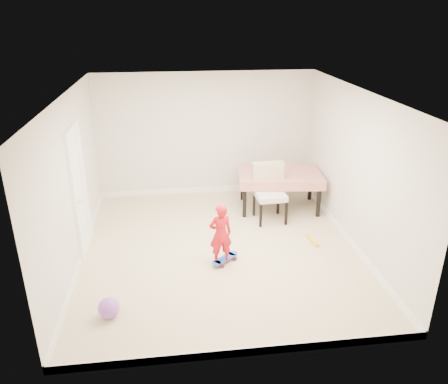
{
  "coord_description": "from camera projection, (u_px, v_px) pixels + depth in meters",
  "views": [
    {
      "loc": [
        -0.74,
        -6.38,
        3.73
      ],
      "look_at": [
        0.1,
        0.2,
        0.95
      ],
      "focal_mm": 35.0,
      "sensor_mm": 36.0,
      "label": 1
    }
  ],
  "objects": [
    {
      "name": "baseboard_front",
      "position": [
        245.0,
        352.0,
        5.06
      ],
      "size": [
        4.5,
        0.02,
        0.12
      ],
      "primitive_type": "cube",
      "color": "white",
      "rests_on": "ground"
    },
    {
      "name": "baseboard_right",
      "position": [
        347.0,
        237.0,
        7.6
      ],
      "size": [
        0.02,
        5.0,
        0.12
      ],
      "primitive_type": "cube",
      "color": "white",
      "rests_on": "ground"
    },
    {
      "name": "skateboard",
      "position": [
        225.0,
        260.0,
        6.95
      ],
      "size": [
        0.54,
        0.5,
        0.08
      ],
      "primitive_type": null,
      "rotation": [
        0.0,
        0.0,
        0.7
      ],
      "color": "blue",
      "rests_on": "ground"
    },
    {
      "name": "dining_chair",
      "position": [
        270.0,
        194.0,
        8.16
      ],
      "size": [
        0.64,
        0.71,
        1.09
      ],
      "primitive_type": null,
      "rotation": [
        0.0,
        0.0,
        0.06
      ],
      "color": "beige",
      "rests_on": "ground"
    },
    {
      "name": "ground",
      "position": [
        220.0,
        249.0,
        7.36
      ],
      "size": [
        5.0,
        5.0,
        0.0
      ],
      "primitive_type": "plane",
      "color": "#C8B38B",
      "rests_on": "ground"
    },
    {
      "name": "child",
      "position": [
        221.0,
        236.0,
        6.73
      ],
      "size": [
        0.4,
        0.29,
        1.0
      ],
      "primitive_type": "imported",
      "rotation": [
        0.0,
        0.0,
        3.3
      ],
      "color": "red",
      "rests_on": "ground"
    },
    {
      "name": "baseboard_left",
      "position": [
        83.0,
        254.0,
        7.08
      ],
      "size": [
        0.02,
        5.0,
        0.12
      ],
      "primitive_type": "cube",
      "color": "white",
      "rests_on": "ground"
    },
    {
      "name": "ceiling",
      "position": [
        219.0,
        95.0,
        6.36
      ],
      "size": [
        4.5,
        5.0,
        0.04
      ],
      "primitive_type": "cube",
      "color": "white",
      "rests_on": "wall_back"
    },
    {
      "name": "door",
      "position": [
        79.0,
        192.0,
        6.98
      ],
      "size": [
        0.11,
        0.94,
        2.11
      ],
      "primitive_type": "cube",
      "color": "white",
      "rests_on": "ground"
    },
    {
      "name": "baseboard_back",
      "position": [
        206.0,
        190.0,
        9.62
      ],
      "size": [
        4.5,
        0.02,
        0.12
      ],
      "primitive_type": "cube",
      "color": "white",
      "rests_on": "ground"
    },
    {
      "name": "foam_toy",
      "position": [
        313.0,
        240.0,
        7.57
      ],
      "size": [
        0.11,
        0.4,
        0.06
      ],
      "primitive_type": "cylinder",
      "rotation": [
        1.57,
        0.0,
        0.13
      ],
      "color": "yellow",
      "rests_on": "ground"
    },
    {
      "name": "wall_back",
      "position": [
        205.0,
        135.0,
        9.13
      ],
      "size": [
        4.5,
        0.04,
        2.6
      ],
      "primitive_type": "cube",
      "color": "beige",
      "rests_on": "ground"
    },
    {
      "name": "balloon",
      "position": [
        109.0,
        308.0,
        5.67
      ],
      "size": [
        0.28,
        0.28,
        0.28
      ],
      "primitive_type": "sphere",
      "color": "purple",
      "rests_on": "ground"
    },
    {
      "name": "wall_left",
      "position": [
        73.0,
        183.0,
        6.6
      ],
      "size": [
        0.04,
        5.0,
        2.6
      ],
      "primitive_type": "cube",
      "color": "beige",
      "rests_on": "ground"
    },
    {
      "name": "wall_right",
      "position": [
        355.0,
        171.0,
        7.12
      ],
      "size": [
        0.04,
        5.0,
        2.6
      ],
      "primitive_type": "cube",
      "color": "beige",
      "rests_on": "ground"
    },
    {
      "name": "wall_front",
      "position": [
        247.0,
        259.0,
        4.59
      ],
      "size": [
        4.5,
        0.04,
        2.6
      ],
      "primitive_type": "cube",
      "color": "beige",
      "rests_on": "ground"
    },
    {
      "name": "dining_table",
      "position": [
        279.0,
        190.0,
        8.74
      ],
      "size": [
        1.72,
        1.2,
        0.76
      ],
      "primitive_type": null,
      "rotation": [
        0.0,
        0.0,
        -0.11
      ],
      "color": "#B70917",
      "rests_on": "ground"
    }
  ]
}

